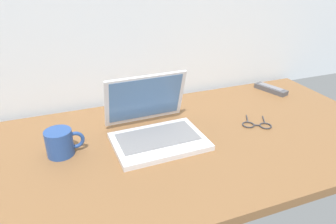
% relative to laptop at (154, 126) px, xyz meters
% --- Properties ---
extents(desk, '(1.60, 0.76, 0.03)m').
position_rel_laptop_xyz_m(desk, '(0.06, -0.06, -0.06)').
color(desk, brown).
rests_on(desk, ground).
extents(laptop, '(0.32, 0.29, 0.21)m').
position_rel_laptop_xyz_m(laptop, '(0.00, 0.00, 0.00)').
color(laptop, silver).
rests_on(laptop, desk).
extents(coffee_mug, '(0.12, 0.09, 0.09)m').
position_rel_laptop_xyz_m(coffee_mug, '(-0.31, 0.01, -0.00)').
color(coffee_mug, '#26478C').
rests_on(coffee_mug, desk).
extents(remote_control_near, '(0.09, 0.17, 0.02)m').
position_rel_laptop_xyz_m(remote_control_near, '(0.66, 0.21, -0.03)').
color(remote_control_near, '#4C4C51').
rests_on(remote_control_near, desk).
extents(eyeglasses, '(0.13, 0.13, 0.01)m').
position_rel_laptop_xyz_m(eyeglasses, '(0.39, -0.06, -0.04)').
color(eyeglasses, '#333338').
rests_on(eyeglasses, desk).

